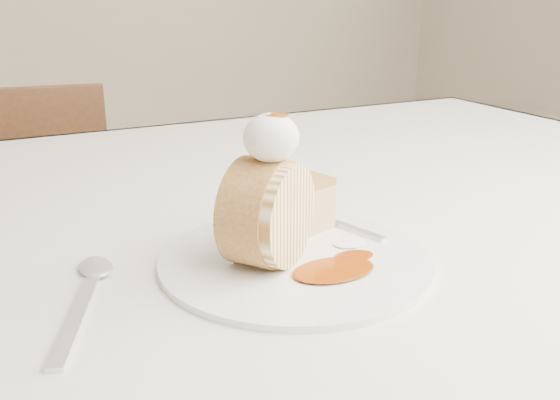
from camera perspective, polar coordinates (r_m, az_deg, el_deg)
name	(u,v)px	position (r m, az deg, el deg)	size (l,w,h in m)	color
table	(252,267)	(0.76, -2.56, -6.17)	(1.40, 0.90, 0.75)	silver
chair_far	(24,243)	(1.46, -22.35, -3.62)	(0.43, 0.43, 0.81)	brown
plate	(295,260)	(0.56, 1.39, -5.51)	(0.24, 0.24, 0.01)	white
roulade_slice	(268,213)	(0.53, -1.13, -1.19)	(0.09, 0.09, 0.05)	#FFE3B1
cake_chunk	(299,207)	(0.61, 1.76, -0.62)	(0.05, 0.05, 0.04)	tan
whipped_cream	(271,138)	(0.51, -0.81, 5.71)	(0.05, 0.05, 0.04)	white
caramel_drizzle	(275,110)	(0.51, -0.50, 8.24)	(0.02, 0.02, 0.01)	#863205
caramel_pool	(333,270)	(0.53, 4.91, -6.36)	(0.08, 0.05, 0.00)	#863205
fork	(344,226)	(0.63, 5.83, -2.35)	(0.02, 0.14, 0.00)	silver
spoon	(75,319)	(0.49, -18.20, -10.28)	(0.02, 0.16, 0.00)	silver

